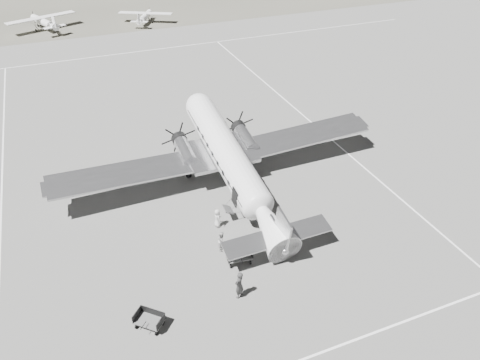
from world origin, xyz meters
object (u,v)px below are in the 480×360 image
ramp_agent (222,241)px  passenger (217,218)px  dc3_airliner (231,162)px  baggage_cart_far (149,321)px  light_plane_left (44,23)px  light_plane_right (145,18)px  ground_crew (239,285)px  baggage_cart_near (239,256)px

ramp_agent → passenger: 2.52m
dc3_airliner → baggage_cart_far: size_ratio=16.56×
dc3_airliner → light_plane_left: (-11.83, 53.56, -1.54)m
light_plane_right → ground_crew: ground_crew is taller
passenger → ground_crew: bearing=163.6°
light_plane_left → ramp_agent: size_ratio=7.64×
light_plane_left → ramp_agent: light_plane_left is taller
dc3_airliner → light_plane_left: bearing=101.5°
baggage_cart_far → passenger: bearing=89.6°
baggage_cart_far → passenger: 9.86m
light_plane_right → passenger: bearing=-69.1°
light_plane_left → light_plane_right: (16.15, -2.01, -0.22)m
light_plane_left → light_plane_right: size_ratio=1.23×
baggage_cart_near → baggage_cart_far: (-6.85, -3.03, -0.02)m
dc3_airliner → light_plane_right: 51.76m
light_plane_left → passenger: 58.35m
baggage_cart_near → passenger: (-0.07, 4.12, 0.24)m
light_plane_left → passenger: bearing=-102.0°
light_plane_right → ramp_agent: bearing=-69.3°
light_plane_left → passenger: size_ratio=7.56×
dc3_airliner → ground_crew: (-3.73, -11.04, -1.71)m
baggage_cart_near → baggage_cart_far: size_ratio=1.05×
passenger → light_plane_left: bearing=1.4°
light_plane_right → dc3_airliner: bearing=-66.8°
baggage_cart_near → light_plane_right: bearing=90.9°
light_plane_left → light_plane_right: 16.28m
ground_crew → passenger: ground_crew is taller
passenger → baggage_cart_near: bearing=173.2°
ramp_agent → ground_crew: bearing=-156.7°
dc3_airliner → light_plane_right: (4.32, 51.55, -1.76)m
dc3_airliner → ground_crew: 11.78m
light_plane_left → ground_crew: 65.11m
light_plane_left → baggage_cart_near: 62.43m
baggage_cart_near → ramp_agent: size_ratio=1.21×
light_plane_left → passenger: light_plane_left is taller
light_plane_right → passenger: 56.04m
baggage_cart_near → ramp_agent: bearing=117.8°
light_plane_left → ground_crew: size_ratio=5.65×
ramp_agent → dc3_airliner: bearing=3.9°
ground_crew → ramp_agent: size_ratio=1.35×
light_plane_left → baggage_cart_near: light_plane_left is taller
baggage_cart_near → ramp_agent: (-0.61, 1.65, 0.23)m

